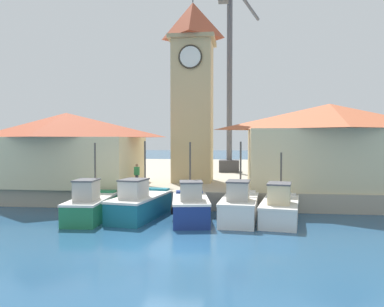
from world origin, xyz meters
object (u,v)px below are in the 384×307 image
object	(u,v)px
fishing_boat_left_inner	(190,207)
fishing_boat_center	(280,208)
fishing_boat_left_outer	(140,204)
warehouse_right	(329,145)
dock_worker_near_tower	(137,175)
fishing_boat_mid_left	(239,206)
clock_tower	(193,87)
port_crane_near	(230,94)
fishing_boat_far_left	(91,205)
warehouse_left	(67,148)

from	to	relation	value
fishing_boat_left_inner	fishing_boat_center	bearing A→B (deg)	6.23
fishing_boat_left_outer	warehouse_right	bearing A→B (deg)	26.47
fishing_boat_left_inner	dock_worker_near_tower	xyz separation A→B (m)	(-4.29, 4.79, 1.22)
fishing_boat_left_outer	fishing_boat_mid_left	distance (m)	5.57
fishing_boat_left_inner	clock_tower	xyz separation A→B (m)	(-0.96, 9.09, 7.73)
fishing_boat_mid_left	port_crane_near	world-z (taller)	port_crane_near
fishing_boat_left_outer	warehouse_right	xyz separation A→B (m)	(11.64, 5.80, 3.28)
warehouse_right	dock_worker_near_tower	world-z (taller)	warehouse_right
port_crane_near	fishing_boat_left_inner	bearing A→B (deg)	-95.43
fishing_boat_left_inner	fishing_boat_mid_left	bearing A→B (deg)	9.31
fishing_boat_left_outer	fishing_boat_center	size ratio (longest dim) A/B	1.04
fishing_boat_left_inner	port_crane_near	distance (m)	20.29
clock_tower	dock_worker_near_tower	bearing A→B (deg)	-127.69
fishing_boat_far_left	fishing_boat_left_outer	distance (m)	2.67
port_crane_near	warehouse_right	bearing A→B (deg)	-60.09
fishing_boat_left_inner	dock_worker_near_tower	size ratio (longest dim) A/B	2.81
fishing_boat_far_left	warehouse_right	size ratio (longest dim) A/B	0.45
fishing_boat_mid_left	warehouse_right	bearing A→B (deg)	44.25
fishing_boat_left_outer	fishing_boat_left_inner	world-z (taller)	fishing_boat_left_outer
fishing_boat_left_inner	fishing_boat_center	distance (m)	4.84
fishing_boat_left_outer	fishing_boat_mid_left	bearing A→B (deg)	-1.16
fishing_boat_mid_left	dock_worker_near_tower	bearing A→B (deg)	147.79
fishing_boat_center	dock_worker_near_tower	world-z (taller)	fishing_boat_center
fishing_boat_far_left	fishing_boat_left_outer	world-z (taller)	fishing_boat_left_outer
warehouse_left	clock_tower	bearing A→B (deg)	18.31
fishing_boat_left_outer	warehouse_right	size ratio (longest dim) A/B	0.49
port_crane_near	fishing_boat_far_left	bearing A→B (deg)	-111.29
fishing_boat_left_inner	fishing_boat_far_left	bearing A→B (deg)	-177.90
fishing_boat_mid_left	warehouse_left	distance (m)	14.13
fishing_boat_far_left	port_crane_near	distance (m)	21.65
clock_tower	warehouse_right	xyz separation A→B (m)	(9.66, -2.75, -4.45)
warehouse_right	clock_tower	bearing A→B (deg)	164.08
clock_tower	port_crane_near	distance (m)	9.73
fishing_boat_far_left	port_crane_near	bearing A→B (deg)	68.71
fishing_boat_far_left	port_crane_near	world-z (taller)	port_crane_near
fishing_boat_far_left	warehouse_left	bearing A→B (deg)	124.99
fishing_boat_center	dock_worker_near_tower	bearing A→B (deg)	154.88
fishing_boat_left_inner	fishing_boat_left_outer	bearing A→B (deg)	169.51
dock_worker_near_tower	fishing_boat_left_outer	bearing A→B (deg)	-72.40
fishing_boat_left_outer	fishing_boat_center	xyz separation A→B (m)	(7.75, -0.02, -0.06)
fishing_boat_left_inner	warehouse_right	world-z (taller)	warehouse_right
fishing_boat_left_inner	dock_worker_near_tower	distance (m)	6.54
warehouse_left	fishing_boat_mid_left	bearing A→B (deg)	-24.38
clock_tower	warehouse_left	size ratio (longest dim) A/B	1.47
fishing_boat_far_left	fishing_boat_left_inner	bearing A→B (deg)	2.10
clock_tower	warehouse_left	distance (m)	10.55
fishing_boat_center	clock_tower	xyz separation A→B (m)	(-5.77, 8.57, 7.79)
clock_tower	warehouse_left	bearing A→B (deg)	-161.69
warehouse_left	dock_worker_near_tower	distance (m)	6.08
fishing_boat_center	warehouse_right	xyz separation A→B (m)	(3.89, 5.81, 3.34)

